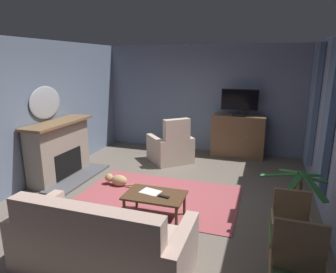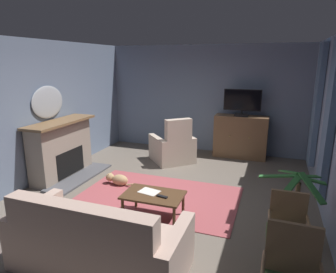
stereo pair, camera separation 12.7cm
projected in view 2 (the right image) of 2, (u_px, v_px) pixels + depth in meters
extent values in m
cube|color=#665B51|center=(161.00, 199.00, 5.22)|extent=(5.73, 6.82, 0.04)
cube|color=slate|center=(204.00, 99.00, 7.75)|extent=(5.73, 0.10, 2.75)
cube|color=slate|center=(35.00, 112.00, 5.73)|extent=(0.10, 6.82, 2.75)
cube|color=slate|center=(330.00, 120.00, 4.26)|extent=(0.10, 0.44, 2.31)
cube|color=slate|center=(317.00, 106.00, 5.63)|extent=(0.10, 0.44, 2.31)
cube|color=#9E474C|center=(159.00, 196.00, 5.26)|extent=(2.77, 1.75, 0.01)
cube|color=#4C4C51|center=(80.00, 177.00, 6.09)|extent=(0.50, 1.68, 0.04)
cube|color=gray|center=(61.00, 150.00, 6.09)|extent=(0.42, 1.48, 1.13)
cube|color=black|center=(69.00, 162.00, 6.09)|extent=(0.10, 0.83, 0.52)
cube|color=brown|center=(60.00, 122.00, 5.93)|extent=(0.54, 1.64, 0.05)
ellipsoid|color=#B2B7BF|center=(48.00, 102.00, 5.92)|extent=(0.06, 0.87, 0.65)
cube|color=#4A3523|center=(239.00, 156.00, 7.44)|extent=(1.21, 0.38, 0.06)
cube|color=brown|center=(240.00, 137.00, 7.31)|extent=(1.27, 0.44, 1.05)
sphere|color=tan|center=(230.00, 136.00, 7.16)|extent=(0.03, 0.03, 0.03)
sphere|color=tan|center=(249.00, 138.00, 7.01)|extent=(0.03, 0.03, 0.03)
cube|color=black|center=(242.00, 115.00, 7.13)|extent=(0.32, 0.20, 0.06)
cylinder|color=black|center=(242.00, 112.00, 7.11)|extent=(0.04, 0.04, 0.08)
cube|color=black|center=(242.00, 100.00, 7.04)|extent=(0.88, 0.05, 0.51)
cube|color=black|center=(242.00, 100.00, 7.01)|extent=(0.84, 0.01, 0.47)
cube|color=#4C331E|center=(153.00, 195.00, 4.45)|extent=(0.91, 0.58, 0.03)
cylinder|color=#4C331E|center=(183.00, 204.00, 4.59)|extent=(0.04, 0.04, 0.37)
cylinder|color=#4C331E|center=(136.00, 197.00, 4.84)|extent=(0.04, 0.04, 0.37)
cylinder|color=#4C331E|center=(174.00, 219.00, 4.16)|extent=(0.04, 0.04, 0.37)
cylinder|color=#4C331E|center=(123.00, 210.00, 4.41)|extent=(0.04, 0.04, 0.37)
cube|color=black|center=(162.00, 196.00, 4.34)|extent=(0.18, 0.08, 0.02)
cube|color=silver|center=(149.00, 192.00, 4.52)|extent=(0.34, 0.27, 0.01)
cube|color=#BC9E8E|center=(101.00, 250.00, 3.45)|extent=(1.71, 0.91, 0.42)
cube|color=#BC9E8E|center=(79.00, 229.00, 3.01)|extent=(1.71, 0.20, 0.53)
cube|color=#BC9E8E|center=(36.00, 226.00, 3.73)|extent=(0.15, 0.91, 0.64)
cube|color=#BC9E8E|center=(177.00, 259.00, 3.11)|extent=(0.15, 0.91, 0.64)
cube|color=slate|center=(124.00, 238.00, 3.11)|extent=(0.37, 0.17, 0.36)
cube|color=#C6B29E|center=(172.00, 152.00, 7.11)|extent=(1.05, 1.07, 0.42)
cube|color=#C6B29E|center=(178.00, 134.00, 6.66)|extent=(0.57, 0.55, 0.67)
cube|color=#C6B29E|center=(158.00, 150.00, 6.95)|extent=(0.70, 0.74, 0.62)
cube|color=#C6B29E|center=(186.00, 147.00, 7.23)|extent=(0.70, 0.74, 0.62)
cube|color=#93704C|center=(293.00, 251.00, 2.61)|extent=(0.46, 0.05, 0.54)
cylinder|color=#93704C|center=(263.00, 264.00, 2.51)|extent=(0.04, 0.37, 0.03)
cube|color=#4C703D|center=(287.00, 239.00, 3.24)|extent=(0.45, 0.47, 0.08)
cube|color=#93704C|center=(288.00, 211.00, 3.37)|extent=(0.40, 0.05, 0.47)
cylinder|color=#93704C|center=(267.00, 266.00, 3.17)|extent=(0.04, 0.04, 0.41)
cylinder|color=#93704C|center=(267.00, 245.00, 3.54)|extent=(0.04, 0.04, 0.41)
cylinder|color=#93704C|center=(301.00, 251.00, 3.42)|extent=(0.04, 0.04, 0.41)
cylinder|color=#93704C|center=(309.00, 224.00, 3.12)|extent=(0.04, 0.37, 0.03)
cylinder|color=#93704C|center=(269.00, 218.00, 3.25)|extent=(0.04, 0.37, 0.03)
cylinder|color=#99664C|center=(293.00, 232.00, 3.94)|extent=(0.32, 0.32, 0.27)
cylinder|color=brown|center=(296.00, 203.00, 3.84)|extent=(0.06, 0.06, 0.57)
cube|color=#2D6B33|center=(313.00, 181.00, 3.72)|extent=(0.32, 0.11, 0.08)
cube|color=#2D6B33|center=(310.00, 176.00, 3.85)|extent=(0.32, 0.36, 0.11)
cube|color=#2D6B33|center=(290.00, 172.00, 4.00)|extent=(0.28, 0.49, 0.17)
cube|color=#2D6B33|center=(279.00, 176.00, 3.86)|extent=(0.50, 0.14, 0.12)
cube|color=#2D6B33|center=(292.00, 184.00, 3.61)|extent=(0.25, 0.42, 0.13)
cube|color=#2D6B33|center=(312.00, 188.00, 3.51)|extent=(0.30, 0.46, 0.22)
ellipsoid|color=tan|center=(120.00, 180.00, 5.72)|extent=(0.33, 0.22, 0.21)
sphere|color=tan|center=(110.00, 177.00, 5.78)|extent=(0.16, 0.16, 0.16)
cone|color=tan|center=(109.00, 174.00, 5.72)|extent=(0.04, 0.04, 0.04)
cone|color=tan|center=(111.00, 173.00, 5.80)|extent=(0.04, 0.04, 0.04)
cylinder|color=tan|center=(131.00, 185.00, 5.62)|extent=(0.22, 0.04, 0.08)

